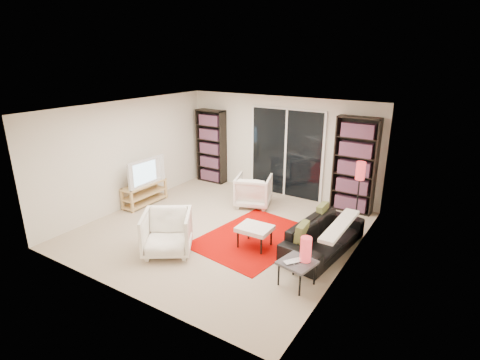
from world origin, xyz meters
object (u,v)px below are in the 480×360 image
object	(u,v)px
sofa	(324,236)
tv_stand	(145,193)
armchair_back	(253,191)
armchair_front	(167,233)
side_table	(297,264)
bookshelf_left	(211,146)
bookshelf_right	(355,165)
ottoman	(255,229)
floor_lamp	(360,178)

from	to	relation	value
sofa	tv_stand	bearing A→B (deg)	98.11
tv_stand	armchair_back	xyz separation A→B (m)	(2.18, 1.28, 0.10)
armchair_front	side_table	xyz separation A→B (m)	(2.32, 0.30, -0.02)
bookshelf_left	armchair_back	world-z (taller)	bookshelf_left
sofa	side_table	world-z (taller)	sofa
tv_stand	sofa	bearing A→B (deg)	1.65
bookshelf_left	bookshelf_right	size ratio (longest dim) A/B	0.93
sofa	armchair_back	size ratio (longest dim) A/B	2.41
bookshelf_left	bookshelf_right	world-z (taller)	bookshelf_right
tv_stand	ottoman	xyz separation A→B (m)	(3.19, -0.41, 0.08)
tv_stand	floor_lamp	bearing A→B (deg)	18.55
floor_lamp	ottoman	bearing A→B (deg)	-123.79
tv_stand	armchair_back	distance (m)	2.53
sofa	side_table	bearing A→B (deg)	-172.02
sofa	armchair_front	size ratio (longest dim) A/B	2.29
bookshelf_right	sofa	world-z (taller)	bookshelf_right
bookshelf_left	armchair_front	world-z (taller)	bookshelf_left
floor_lamp	armchair_back	bearing A→B (deg)	-174.47
bookshelf_left	tv_stand	xyz separation A→B (m)	(-0.33, -2.18, -0.71)
bookshelf_right	floor_lamp	world-z (taller)	bookshelf_right
tv_stand	bookshelf_left	bearing A→B (deg)	81.53
sofa	armchair_front	distance (m)	2.75
bookshelf_right	floor_lamp	xyz separation A→B (m)	(0.30, -0.68, -0.03)
ottoman	bookshelf_left	bearing A→B (deg)	137.88
tv_stand	armchair_front	bearing A→B (deg)	-34.99
ottoman	floor_lamp	bearing A→B (deg)	56.21
armchair_back	side_table	distance (m)	3.21
bookshelf_left	side_table	world-z (taller)	bookshelf_left
bookshelf_left	ottoman	xyz separation A→B (m)	(2.87, -2.59, -0.63)
tv_stand	bookshelf_right	bearing A→B (deg)	27.60
sofa	bookshelf_left	bearing A→B (deg)	69.04
bookshelf_left	armchair_back	size ratio (longest dim) A/B	2.47
armchair_front	tv_stand	bearing A→B (deg)	110.69
armchair_back	armchair_front	world-z (taller)	armchair_front
bookshelf_right	ottoman	xyz separation A→B (m)	(-0.98, -2.59, -0.70)
tv_stand	side_table	world-z (taller)	tv_stand
armchair_back	side_table	size ratio (longest dim) A/B	1.39
ottoman	side_table	distance (m)	1.33
ottoman	bookshelf_right	bearing A→B (deg)	69.26
bookshelf_right	ottoman	bearing A→B (deg)	-110.74
armchair_front	floor_lamp	size ratio (longest dim) A/B	0.62
armchair_back	side_table	world-z (taller)	armchair_back
bookshelf_left	tv_stand	world-z (taller)	bookshelf_left
ottoman	armchair_back	bearing A→B (deg)	121.08
armchair_front	floor_lamp	bearing A→B (deg)	15.32
tv_stand	floor_lamp	xyz separation A→B (m)	(4.47, 1.50, 0.75)
bookshelf_right	armchair_back	world-z (taller)	bookshelf_right
tv_stand	side_table	size ratio (longest dim) A/B	2.02
sofa	side_table	distance (m)	1.23
bookshelf_right	armchair_front	size ratio (longest dim) A/B	2.52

